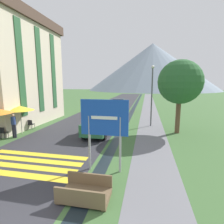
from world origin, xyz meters
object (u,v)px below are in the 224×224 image
at_px(cafe_umbrella_middle_yellow, 20,108).
at_px(streetlamp, 152,91).
at_px(cafe_chair_near_left, 0,132).
at_px(footbridge, 85,192).
at_px(cafe_chair_near_right, 3,132).
at_px(cafe_chair_middle, 13,127).
at_px(road_sign, 104,124).
at_px(person_standing_terrace, 14,124).
at_px(parked_car_near, 98,123).
at_px(parked_car_far, 119,105).
at_px(tree_by_path, 180,82).
at_px(hotel_building, 13,66).
at_px(cafe_chair_far_right, 31,124).

bearing_deg(cafe_umbrella_middle_yellow, streetlamp, 24.24).
bearing_deg(cafe_chair_near_left, footbridge, -24.99).
relative_size(cafe_chair_near_right, cafe_chair_near_left, 1.00).
height_order(cafe_chair_middle, cafe_umbrella_middle_yellow, cafe_umbrella_middle_yellow).
xyz_separation_m(road_sign, person_standing_terrace, (-7.54, 3.37, -1.15)).
height_order(parked_car_near, cafe_chair_near_right, parked_car_near).
height_order(cafe_umbrella_middle_yellow, person_standing_terrace, cafe_umbrella_middle_yellow).
bearing_deg(parked_car_far, cafe_chair_middle, -117.82).
relative_size(parked_car_near, tree_by_path, 0.67).
distance_m(road_sign, tree_by_path, 8.40).
distance_m(hotel_building, cafe_umbrella_middle_yellow, 5.63).
distance_m(streetlamp, tree_by_path, 2.86).
bearing_deg(cafe_chair_far_right, cafe_chair_middle, -118.44).
xyz_separation_m(cafe_chair_near_right, cafe_chair_near_left, (-0.21, -0.05, 0.00)).
distance_m(hotel_building, tree_by_path, 15.10).
bearing_deg(parked_car_near, cafe_chair_far_right, 177.15).
height_order(footbridge, parked_car_near, parked_car_near).
distance_m(cafe_chair_near_left, tree_by_path, 13.66).
bearing_deg(cafe_chair_near_right, streetlamp, 40.24).
bearing_deg(cafe_chair_middle, cafe_chair_near_right, -99.65).
bearing_deg(parked_car_far, cafe_chair_near_right, -114.73).
relative_size(hotel_building, parked_car_far, 2.52).
bearing_deg(cafe_chair_middle, hotel_building, 104.97).
bearing_deg(parked_car_near, cafe_chair_near_right, -160.11).
bearing_deg(cafe_chair_far_right, cafe_umbrella_middle_yellow, -93.38).
bearing_deg(footbridge, cafe_chair_near_left, 148.53).
bearing_deg(cafe_chair_near_left, tree_by_path, 24.47).
bearing_deg(footbridge, cafe_umbrella_middle_yellow, 139.52).
distance_m(cafe_chair_far_right, cafe_chair_middle, 1.44).
xyz_separation_m(parked_car_near, cafe_chair_near_right, (-6.33, -2.29, -0.39)).
bearing_deg(hotel_building, cafe_chair_middle, -54.63).
bearing_deg(streetlamp, cafe_umbrella_middle_yellow, -155.76).
distance_m(hotel_building, cafe_chair_middle, 6.49).
height_order(parked_car_far, person_standing_terrace, parked_car_far).
bearing_deg(cafe_umbrella_middle_yellow, cafe_chair_near_right, -104.41).
relative_size(footbridge, parked_car_near, 0.44).
relative_size(hotel_building, tree_by_path, 1.78).
bearing_deg(tree_by_path, parked_car_far, 123.04).
xyz_separation_m(hotel_building, parked_car_far, (8.87, 8.81, -4.57)).
bearing_deg(hotel_building, streetlamp, 5.45).
xyz_separation_m(cafe_chair_near_right, person_standing_terrace, (0.59, 0.38, 0.51)).
distance_m(cafe_chair_near_right, cafe_umbrella_middle_yellow, 2.10).
height_order(road_sign, person_standing_terrace, road_sign).
relative_size(person_standing_terrace, tree_by_path, 0.31).
xyz_separation_m(cafe_chair_near_right, cafe_umbrella_middle_yellow, (0.37, 1.42, 1.50)).
height_order(streetlamp, tree_by_path, tree_by_path).
relative_size(hotel_building, cafe_umbrella_middle_yellow, 4.61).
relative_size(hotel_building, streetlamp, 1.85).
distance_m(footbridge, parked_car_near, 7.53).
bearing_deg(parked_car_far, footbridge, -84.68).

